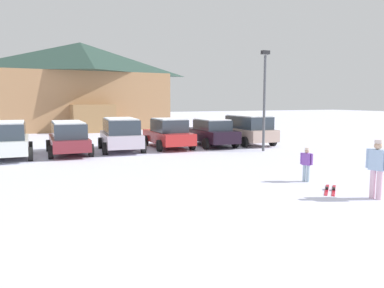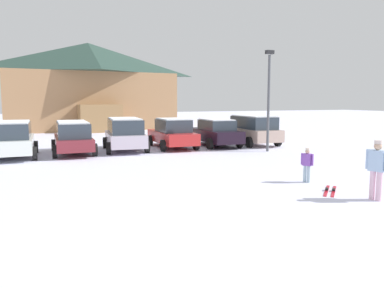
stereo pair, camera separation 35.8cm
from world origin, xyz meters
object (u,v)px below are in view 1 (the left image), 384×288
parked_red_sedan (168,133)px  lamp_post (264,95)px  skier_child_in_purple_jacket (306,163)px  skier_adult_in_blue_parka (377,166)px  parked_silver_wagon (121,133)px  parked_white_suv (6,139)px  parked_beige_suv (248,129)px  pair_of_skis (330,190)px  ski_lodge (82,85)px  parked_black_sedan (211,132)px  parked_maroon_van (68,137)px

parked_red_sedan → lamp_post: bearing=-38.5°
skier_child_in_purple_jacket → skier_adult_in_blue_parka: skier_adult_in_blue_parka is taller
lamp_post → parked_silver_wagon: bearing=155.2°
parked_white_suv → parked_beige_suv: (13.61, 0.19, 0.03)m
parked_beige_suv → lamp_post: bearing=-107.2°
parked_beige_suv → pair_of_skis: size_ratio=3.50×
parked_silver_wagon → parked_beige_suv: parked_beige_suv is taller
ski_lodge → lamp_post: size_ratio=3.02×
parked_silver_wagon → lamp_post: lamp_post is taller
skier_adult_in_blue_parka → parked_silver_wagon: bearing=107.7°
parked_red_sedan → pair_of_skis: size_ratio=3.64×
skier_child_in_purple_jacket → parked_black_sedan: bearing=81.0°
skier_adult_in_blue_parka → lamp_post: bearing=72.9°
parked_beige_suv → ski_lodge: bearing=112.5°
parked_red_sedan → skier_adult_in_blue_parka: parked_red_sedan is taller
skier_adult_in_blue_parka → pair_of_skis: skier_adult_in_blue_parka is taller
parked_beige_suv → parked_red_sedan: bearing=175.7°
pair_of_skis → parked_white_suv: bearing=129.7°
parked_white_suv → parked_black_sedan: bearing=2.0°
parked_silver_wagon → parked_red_sedan: bearing=2.5°
parked_red_sedan → ski_lodge: bearing=97.4°
parked_red_sedan → parked_beige_suv: bearing=-4.3°
parked_beige_suv → parked_white_suv: bearing=-179.2°
parked_red_sedan → lamp_post: size_ratio=0.86×
ski_lodge → parked_red_sedan: ski_lodge is taller
ski_lodge → parked_black_sedan: (5.00, -17.92, -3.39)m
parked_maroon_van → parked_red_sedan: parked_red_sedan is taller
parked_silver_wagon → parked_white_suv: bearing=-175.3°
skier_adult_in_blue_parka → skier_child_in_purple_jacket: bearing=95.3°
parked_maroon_van → skier_child_in_purple_jacket: size_ratio=3.96×
parked_white_suv → parked_maroon_van: size_ratio=0.94×
ski_lodge → parked_white_suv: size_ratio=3.75×
parked_white_suv → parked_red_sedan: parked_white_suv is taller
lamp_post → skier_child_in_purple_jacket: bearing=-114.4°
parked_red_sedan → lamp_post: (4.27, -3.39, 2.18)m
parked_white_suv → parked_black_sedan: size_ratio=0.95×
parked_white_suv → skier_adult_in_blue_parka: parked_white_suv is taller
parked_beige_suv → skier_child_in_purple_jacket: size_ratio=3.81×
parked_white_suv → pair_of_skis: size_ratio=3.42×
parked_red_sedan → parked_black_sedan: parked_red_sedan is taller
skier_child_in_purple_jacket → pair_of_skis: (-0.17, -1.29, -0.64)m
ski_lodge → pair_of_skis: 29.96m
parked_black_sedan → parked_beige_suv: 2.52m
parked_maroon_van → skier_adult_in_blue_parka: (6.87, -12.77, 0.04)m
parked_beige_suv → parked_black_sedan: bearing=175.6°
parked_black_sedan → lamp_post: lamp_post is taller
parked_white_suv → parked_black_sedan: 11.10m
parked_maroon_van → lamp_post: 10.54m
parked_red_sedan → parked_white_suv: bearing=-176.0°
ski_lodge → parked_silver_wagon: size_ratio=3.62×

